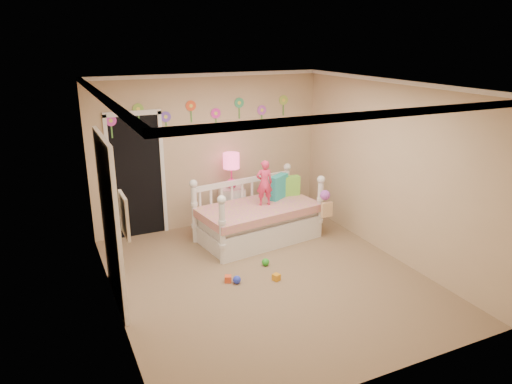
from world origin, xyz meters
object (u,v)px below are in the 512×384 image
daybed (258,209)px  table_lamp (231,165)px  child (264,183)px  nightstand (232,207)px

daybed → table_lamp: 0.93m
child → table_lamp: (-0.27, 0.73, 0.14)m
daybed → child: (0.11, -0.01, 0.43)m
child → nightstand: 0.99m
nightstand → table_lamp: 0.75m
nightstand → table_lamp: bearing=-80.6°
daybed → nightstand: daybed is taller
daybed → nightstand: 0.76m
child → nightstand: bearing=-59.3°
daybed → child: size_ratio=2.61×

